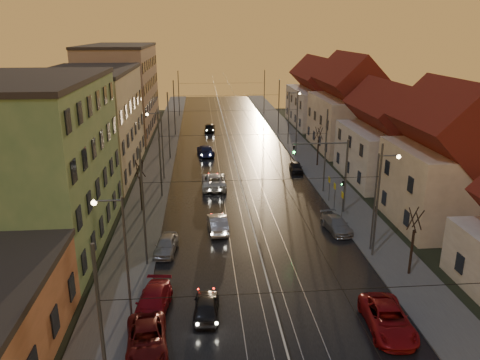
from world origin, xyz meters
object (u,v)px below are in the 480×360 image
object	(u,v)px
parked_right_0	(388,319)
parked_right_1	(336,224)
parked_right_2	(296,167)
driving_car_1	(218,223)
parked_left_2	(153,303)
driving_car_4	(210,127)
street_lamp_0	(120,248)
parked_left_3	(166,245)
street_lamp_2	(159,139)
street_lamp_1	(379,193)
driving_car_2	(214,181)
driving_car_3	(206,150)
parked_left_1	(147,339)
street_lamp_3	(291,113)
traffic_light_mast	(336,167)
driving_car_0	(206,306)

from	to	relation	value
parked_right_0	parked_right_1	bearing A→B (deg)	89.69
parked_right_2	driving_car_1	bearing A→B (deg)	-117.99
driving_car_1	parked_left_2	world-z (taller)	driving_car_1
driving_car_4	parked_right_0	size ratio (longest dim) A/B	0.82
street_lamp_0	parked_left_3	size ratio (longest dim) A/B	2.05
street_lamp_2	driving_car_4	xyz separation A→B (m)	(6.23, 26.46, -4.16)
street_lamp_1	driving_car_4	world-z (taller)	street_lamp_1
driving_car_2	parked_right_0	world-z (taller)	driving_car_2
driving_car_3	parked_left_1	bearing A→B (deg)	78.90
parked_left_2	parked_left_3	distance (m)	8.18
street_lamp_0	street_lamp_2	bearing A→B (deg)	90.00
driving_car_3	street_lamp_3	bearing A→B (deg)	-163.57
street_lamp_0	parked_left_3	bearing A→B (deg)	78.87
traffic_light_mast	driving_car_0	size ratio (longest dim) A/B	1.90
street_lamp_1	driving_car_1	distance (m)	13.80
driving_car_1	driving_car_4	world-z (taller)	driving_car_4
street_lamp_0	parked_right_1	distance (m)	20.69
street_lamp_1	parked_right_0	distance (m)	11.27
parked_right_0	traffic_light_mast	bearing A→B (deg)	88.00
driving_car_4	parked_right_2	world-z (taller)	driving_car_4
driving_car_2	parked_left_2	bearing A→B (deg)	79.20
traffic_light_mast	driving_car_2	bearing A→B (deg)	142.15
parked_left_1	street_lamp_3	bearing A→B (deg)	64.01
street_lamp_3	parked_left_3	distance (m)	38.84
driving_car_2	driving_car_4	bearing A→B (deg)	-90.42
parked_right_0	parked_right_2	distance (m)	31.80
parked_right_0	parked_left_1	bearing A→B (deg)	-173.79
street_lamp_3	parked_left_1	size ratio (longest dim) A/B	1.69
driving_car_0	street_lamp_0	bearing A→B (deg)	6.56
street_lamp_0	street_lamp_1	distance (m)	19.89
traffic_light_mast	street_lamp_2	bearing A→B (deg)	144.93
street_lamp_2	parked_right_1	size ratio (longest dim) A/B	1.88
street_lamp_0	traffic_light_mast	distance (m)	23.42
driving_car_1	parked_left_1	distance (m)	16.13
driving_car_0	parked_right_1	size ratio (longest dim) A/B	0.89
street_lamp_3	parked_left_3	bearing A→B (deg)	-115.18
driving_car_1	parked_right_1	distance (m)	10.35
traffic_light_mast	driving_car_3	size ratio (longest dim) A/B	1.42
parked_left_2	parked_right_1	bearing A→B (deg)	43.96
street_lamp_1	parked_left_2	xyz separation A→B (m)	(-16.70, -7.11, -4.20)
street_lamp_0	street_lamp_2	size ratio (longest dim) A/B	1.00
parked_left_1	driving_car_2	bearing A→B (deg)	74.30
driving_car_1	parked_right_1	world-z (taller)	driving_car_1
traffic_light_mast	driving_car_1	xyz separation A→B (m)	(-11.13, -3.17, -3.87)
traffic_light_mast	driving_car_0	bearing A→B (deg)	-128.03
driving_car_2	parked_left_1	xyz separation A→B (m)	(-4.52, -27.28, -0.13)
street_lamp_0	street_lamp_3	size ratio (longest dim) A/B	1.00
street_lamp_1	parked_right_0	size ratio (longest dim) A/B	1.55
street_lamp_3	driving_car_0	xyz separation A→B (m)	(-13.40, -43.72, -4.24)
driving_car_3	driving_car_4	bearing A→B (deg)	-99.18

